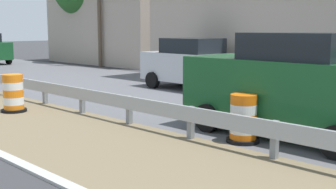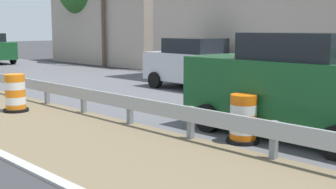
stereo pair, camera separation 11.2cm
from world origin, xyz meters
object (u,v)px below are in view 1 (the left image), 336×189
object	(u,v)px
traffic_barrel_mid	(13,95)
car_lead_far_lane	(292,85)
car_trailing_near_lane	(195,64)
traffic_barrel_close	(243,121)

from	to	relation	value
traffic_barrel_mid	car_lead_far_lane	bearing A→B (deg)	-66.68
traffic_barrel_mid	car_trailing_near_lane	bearing A→B (deg)	-5.31
traffic_barrel_mid	car_trailing_near_lane	size ratio (longest dim) A/B	0.23
car_lead_far_lane	car_trailing_near_lane	bearing A→B (deg)	-31.62
traffic_barrel_mid	car_trailing_near_lane	distance (m)	6.99
traffic_barrel_mid	car_trailing_near_lane	world-z (taller)	car_trailing_near_lane
traffic_barrel_close	car_lead_far_lane	size ratio (longest dim) A/B	0.22
traffic_barrel_close	traffic_barrel_mid	world-z (taller)	traffic_barrel_mid
traffic_barrel_close	car_lead_far_lane	bearing A→B (deg)	-19.97
car_lead_far_lane	traffic_barrel_mid	bearing A→B (deg)	23.81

